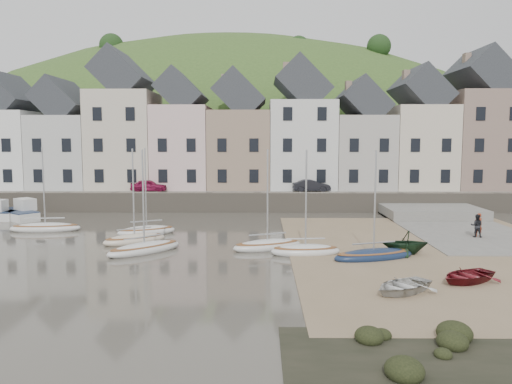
{
  "coord_description": "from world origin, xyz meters",
  "views": [
    {
      "loc": [
        0.38,
        -29.59,
        6.74
      ],
      "look_at": [
        0.0,
        6.0,
        3.0
      ],
      "focal_mm": 35.81,
      "sensor_mm": 36.0,
      "label": 1
    }
  ],
  "objects_px": {
    "sailboat_0": "(45,227)",
    "rowboat_green": "(405,242)",
    "rowboat_red": "(467,275)",
    "person_dark": "(477,226)",
    "person_red": "(478,225)",
    "rowboat_white": "(402,286)",
    "car_left": "(149,186)",
    "car_right": "(311,186)"
  },
  "relations": [
    {
      "from": "sailboat_0",
      "to": "rowboat_green",
      "type": "xyz_separation_m",
      "value": [
        24.15,
        -7.49,
        0.49
      ]
    },
    {
      "from": "rowboat_red",
      "to": "person_dark",
      "type": "height_order",
      "value": "person_dark"
    },
    {
      "from": "rowboat_green",
      "to": "person_red",
      "type": "height_order",
      "value": "person_red"
    },
    {
      "from": "rowboat_white",
      "to": "rowboat_green",
      "type": "relative_size",
      "value": 1.17
    },
    {
      "from": "rowboat_white",
      "to": "car_left",
      "type": "height_order",
      "value": "car_left"
    },
    {
      "from": "rowboat_green",
      "to": "person_red",
      "type": "xyz_separation_m",
      "value": [
        6.36,
        5.1,
        0.17
      ]
    },
    {
      "from": "person_red",
      "to": "person_dark",
      "type": "bearing_deg",
      "value": 37.05
    },
    {
      "from": "rowboat_green",
      "to": "car_right",
      "type": "height_order",
      "value": "car_right"
    },
    {
      "from": "rowboat_white",
      "to": "person_dark",
      "type": "relative_size",
      "value": 1.97
    },
    {
      "from": "sailboat_0",
      "to": "rowboat_white",
      "type": "relative_size",
      "value": 2.06
    },
    {
      "from": "rowboat_white",
      "to": "rowboat_green",
      "type": "height_order",
      "value": "rowboat_green"
    },
    {
      "from": "car_left",
      "to": "person_dark",
      "type": "bearing_deg",
      "value": -123.17
    },
    {
      "from": "car_right",
      "to": "rowboat_red",
      "type": "bearing_deg",
      "value": -173.23
    },
    {
      "from": "sailboat_0",
      "to": "person_dark",
      "type": "height_order",
      "value": "sailboat_0"
    },
    {
      "from": "person_red",
      "to": "rowboat_green",
      "type": "bearing_deg",
      "value": 28.42
    },
    {
      "from": "rowboat_red",
      "to": "car_left",
      "type": "height_order",
      "value": "car_left"
    },
    {
      "from": "sailboat_0",
      "to": "person_red",
      "type": "height_order",
      "value": "sailboat_0"
    },
    {
      "from": "person_red",
      "to": "person_dark",
      "type": "height_order",
      "value": "person_red"
    },
    {
      "from": "rowboat_white",
      "to": "rowboat_green",
      "type": "bearing_deg",
      "value": 126.98
    },
    {
      "from": "person_red",
      "to": "car_right",
      "type": "distance_m",
      "value": 17.86
    },
    {
      "from": "car_right",
      "to": "sailboat_0",
      "type": "bearing_deg",
      "value": 117.34
    },
    {
      "from": "rowboat_white",
      "to": "person_dark",
      "type": "xyz_separation_m",
      "value": [
        8.37,
        12.35,
        0.52
      ]
    },
    {
      "from": "rowboat_green",
      "to": "person_red",
      "type": "relative_size",
      "value": 1.63
    },
    {
      "from": "person_dark",
      "to": "car_right",
      "type": "height_order",
      "value": "car_right"
    },
    {
      "from": "rowboat_white",
      "to": "car_right",
      "type": "height_order",
      "value": "car_right"
    },
    {
      "from": "rowboat_white",
      "to": "car_right",
      "type": "relative_size",
      "value": 0.85
    },
    {
      "from": "sailboat_0",
      "to": "rowboat_white",
      "type": "xyz_separation_m",
      "value": [
        21.93,
        -14.97,
        0.12
      ]
    },
    {
      "from": "person_dark",
      "to": "car_left",
      "type": "distance_m",
      "value": 29.58
    },
    {
      "from": "sailboat_0",
      "to": "car_left",
      "type": "height_order",
      "value": "sailboat_0"
    },
    {
      "from": "rowboat_green",
      "to": "car_left",
      "type": "bearing_deg",
      "value": -136.59
    },
    {
      "from": "rowboat_green",
      "to": "car_left",
      "type": "distance_m",
      "value": 27.76
    },
    {
      "from": "rowboat_white",
      "to": "rowboat_green",
      "type": "xyz_separation_m",
      "value": [
        2.21,
        7.48,
        0.37
      ]
    },
    {
      "from": "rowboat_red",
      "to": "rowboat_white",
      "type": "bearing_deg",
      "value": -95.61
    },
    {
      "from": "sailboat_0",
      "to": "car_right",
      "type": "distance_m",
      "value": 24.18
    },
    {
      "from": "rowboat_green",
      "to": "person_dark",
      "type": "bearing_deg",
      "value": 127.74
    },
    {
      "from": "rowboat_red",
      "to": "person_dark",
      "type": "xyz_separation_m",
      "value": [
        4.89,
        10.66,
        0.52
      ]
    },
    {
      "from": "rowboat_white",
      "to": "car_right",
      "type": "xyz_separation_m",
      "value": [
        -1.29,
        27.41,
        1.82
      ]
    },
    {
      "from": "person_red",
      "to": "car_right",
      "type": "height_order",
      "value": "car_right"
    },
    {
      "from": "rowboat_white",
      "to": "rowboat_red",
      "type": "relative_size",
      "value": 1.0
    },
    {
      "from": "rowboat_white",
      "to": "person_dark",
      "type": "height_order",
      "value": "person_dark"
    },
    {
      "from": "person_dark",
      "to": "car_right",
      "type": "relative_size",
      "value": 0.43
    },
    {
      "from": "sailboat_0",
      "to": "rowboat_red",
      "type": "height_order",
      "value": "sailboat_0"
    }
  ]
}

